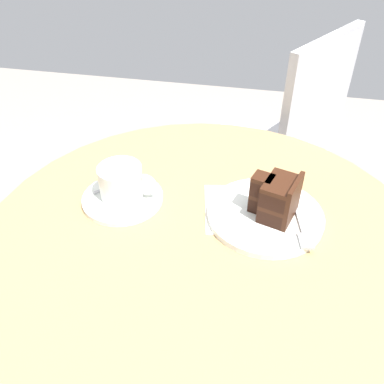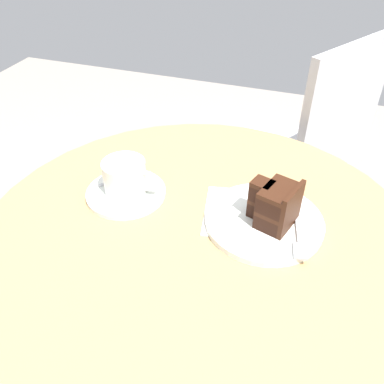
# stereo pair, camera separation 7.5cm
# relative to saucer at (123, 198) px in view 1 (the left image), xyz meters

# --- Properties ---
(cafe_table) EXTENTS (0.81, 0.81, 0.69)m
(cafe_table) POSITION_rel_saucer_xyz_m (0.17, -0.06, -0.11)
(cafe_table) COLOR #A37F51
(cafe_table) RESTS_ON ground
(saucer) EXTENTS (0.16, 0.16, 0.01)m
(saucer) POSITION_rel_saucer_xyz_m (0.00, 0.00, 0.00)
(saucer) COLOR silver
(saucer) RESTS_ON cafe_table
(coffee_cup) EXTENTS (0.11, 0.08, 0.07)m
(coffee_cup) POSITION_rel_saucer_xyz_m (0.00, 0.01, 0.04)
(coffee_cup) COLOR silver
(coffee_cup) RESTS_ON saucer
(teaspoon) EXTENTS (0.07, 0.08, 0.00)m
(teaspoon) POSITION_rel_saucer_xyz_m (-0.01, 0.04, 0.01)
(teaspoon) COLOR #B7B7BC
(teaspoon) RESTS_ON saucer
(cake_plate) EXTENTS (0.21, 0.21, 0.01)m
(cake_plate) POSITION_rel_saucer_xyz_m (0.28, 0.00, 0.00)
(cake_plate) COLOR silver
(cake_plate) RESTS_ON cafe_table
(cake_slice) EXTENTS (0.09, 0.09, 0.08)m
(cake_slice) POSITION_rel_saucer_xyz_m (0.29, 0.00, 0.05)
(cake_slice) COLOR black
(cake_slice) RESTS_ON cake_plate
(fork) EXTENTS (0.04, 0.15, 0.00)m
(fork) POSITION_rel_saucer_xyz_m (0.34, -0.02, 0.01)
(fork) COLOR #B7B7BC
(fork) RESTS_ON cake_plate
(napkin) EXTENTS (0.19, 0.17, 0.00)m
(napkin) POSITION_rel_saucer_xyz_m (0.24, 0.02, -0.00)
(napkin) COLOR silver
(napkin) RESTS_ON cafe_table
(cafe_chair) EXTENTS (0.52, 0.52, 0.87)m
(cafe_chair) POSITION_rel_saucer_xyz_m (0.31, 0.59, -0.17)
(cafe_chair) COLOR #BCBCC1
(cafe_chair) RESTS_ON ground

